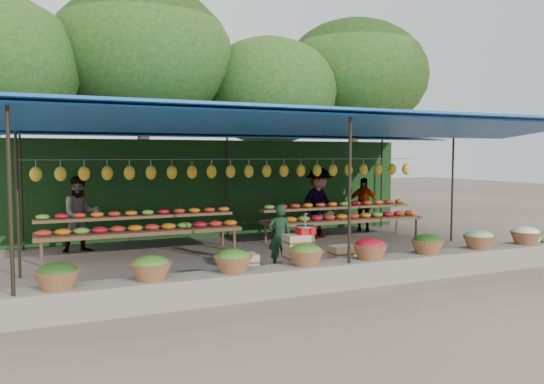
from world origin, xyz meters
name	(u,v)px	position (x,y,z in m)	size (l,w,h in m)	color
ground	(274,256)	(0.00, 0.00, 0.00)	(60.00, 60.00, 0.00)	brown
stone_curb	(344,274)	(0.00, -2.75, 0.20)	(10.60, 0.55, 0.40)	gray
stall_canopy	(272,128)	(0.00, 0.08, 2.67)	(10.80, 6.60, 2.82)	black
produce_baskets	(339,252)	(-0.10, -2.75, 0.56)	(8.98, 0.58, 0.34)	brown
netting_backdrop	(224,188)	(0.00, 3.15, 1.25)	(10.60, 0.06, 2.50)	#1E4017
tree_row	(208,72)	(0.50, 6.09, 4.70)	(16.51, 5.50, 7.12)	#392015
fruit_table_left	(141,226)	(-2.49, 1.35, 0.61)	(4.21, 0.95, 0.93)	brown
fruit_table_right	(343,215)	(2.51, 1.35, 0.61)	(4.21, 0.95, 0.93)	brown
crate_counter	(297,261)	(-0.49, -2.03, 0.31)	(2.37, 0.36, 0.77)	tan
weighing_scale	(305,229)	(-0.33, -2.03, 0.85)	(0.30, 0.30, 0.32)	red
vendor_seated	(280,237)	(-0.42, -1.19, 0.61)	(0.44, 0.29, 1.21)	#17331C
customer_left	(81,214)	(-3.63, 2.17, 0.83)	(0.81, 0.63, 1.66)	slate
customer_mid	(319,203)	(2.09, 1.81, 0.89)	(1.15, 0.66, 1.79)	slate
customer_right	(363,204)	(3.81, 2.37, 0.75)	(0.87, 0.36, 1.49)	slate
blue_crate_front	(125,297)	(-3.42, -2.52, 0.14)	(0.48, 0.34, 0.29)	navy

